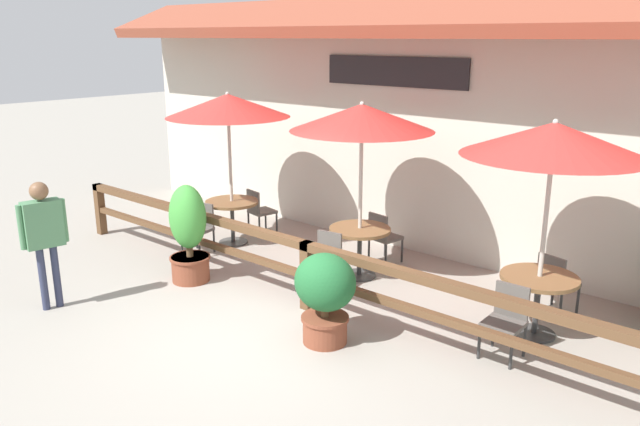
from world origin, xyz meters
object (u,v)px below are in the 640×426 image
dining_table_far (538,288)px  pedestrian (44,229)px  chair_middle_streetside (325,259)px  chair_far_streetside (506,318)px  patio_umbrella_far (554,140)px  patio_umbrella_near (228,106)px  chair_middle_wallside (383,235)px  potted_plant_corner_fern (189,233)px  dining_table_middle (360,238)px  potted_plant_broad_leaf (325,293)px  chair_far_wallside (556,281)px  chair_near_wallside (259,209)px  dining_table_near (232,209)px  chair_near_streetside (200,226)px  patio_umbrella_middle (362,118)px

dining_table_far → pedestrian: pedestrian is taller
chair_middle_streetside → chair_far_streetside: size_ratio=1.00×
patio_umbrella_far → chair_far_streetside: (-0.07, -0.74, -1.96)m
patio_umbrella_near → chair_middle_wallside: 3.38m
potted_plant_corner_fern → patio_umbrella_far: bearing=19.4°
dining_table_middle → dining_table_far: 2.83m
chair_far_streetside → potted_plant_corner_fern: 4.68m
potted_plant_broad_leaf → chair_far_wallside: bearing=55.0°
chair_middle_wallside → chair_far_streetside: 3.26m
chair_near_wallside → potted_plant_corner_fern: size_ratio=0.57×
dining_table_middle → chair_far_streetside: bearing=-17.9°
dining_table_near → chair_far_wallside: 5.50m
patio_umbrella_near → pedestrian: patio_umbrella_near is taller
chair_far_wallside → dining_table_middle: bearing=26.4°
dining_table_far → chair_near_wallside: bearing=173.1°
dining_table_far → potted_plant_corner_fern: bearing=-160.6°
chair_middle_streetside → chair_far_streetside: (2.84, -0.17, 0.00)m
chair_middle_wallside → pedestrian: pedestrian is taller
chair_near_streetside → potted_plant_corner_fern: (0.90, -0.91, 0.28)m
chair_far_wallside → dining_table_far: bearing=108.5°
dining_table_middle → chair_far_wallside: (2.77, 0.58, -0.15)m
chair_middle_streetside → pedestrian: (-2.40, -2.90, 0.66)m
chair_middle_wallside → potted_plant_corner_fern: potted_plant_corner_fern is taller
dining_table_middle → dining_table_far: (2.83, -0.15, 0.00)m
patio_umbrella_middle → dining_table_middle: bearing=0.0°
chair_near_wallside → pedestrian: 4.20m
dining_table_near → dining_table_middle: size_ratio=1.00×
dining_table_middle → dining_table_far: size_ratio=1.00×
dining_table_near → potted_plant_broad_leaf: bearing=-26.2°
chair_far_wallside → potted_plant_corner_fern: size_ratio=0.57×
chair_near_streetside → potted_plant_corner_fern: bearing=-56.5°
dining_table_middle → patio_umbrella_far: (2.83, -0.15, 1.81)m
chair_near_streetside → chair_middle_streetside: bearing=-7.6°
chair_near_streetside → chair_middle_wallside: bearing=20.2°
chair_middle_wallside → pedestrian: size_ratio=0.48×
dining_table_near → potted_plant_corner_fern: (0.85, -1.61, 0.13)m
chair_near_streetside → chair_middle_streetside: size_ratio=1.00×
chair_middle_wallside → dining_table_far: size_ratio=0.90×
dining_table_near → chair_middle_streetside: size_ratio=1.11×
chair_near_wallside → chair_far_wallside: bearing=-167.5°
chair_middle_wallside → pedestrian: (-2.40, -4.35, 0.66)m
chair_near_wallside → chair_middle_streetside: (2.63, -1.24, 0.00)m
chair_far_streetside → pedestrian: size_ratio=0.48×
dining_table_far → potted_plant_broad_leaf: (-1.85, -1.82, 0.02)m
patio_umbrella_middle → chair_far_wallside: size_ratio=3.17×
chair_middle_streetside → chair_near_streetside: bearing=175.1°
dining_table_middle → pedestrian: size_ratio=0.53×
potted_plant_corner_fern → dining_table_far: bearing=19.4°
chair_middle_wallside → dining_table_far: bearing=172.3°
chair_far_wallside → potted_plant_corner_fern: (-4.60, -2.37, 0.28)m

